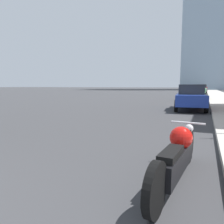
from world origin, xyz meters
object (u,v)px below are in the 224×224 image
at_px(parked_car_blue, 191,97).
at_px(parked_car_red, 203,88).
at_px(parked_car_green, 200,90).
at_px(parked_car_white, 201,89).
at_px(motorcycle, 177,156).
at_px(parked_car_black, 195,92).

height_order(parked_car_blue, parked_car_red, parked_car_red).
height_order(parked_car_green, parked_car_red, parked_car_red).
height_order(parked_car_blue, parked_car_white, parked_car_white).
xyz_separation_m(parked_car_green, parked_car_red, (0.22, 23.44, 0.06)).
xyz_separation_m(parked_car_blue, parked_car_white, (0.02, 34.39, 0.07)).
relative_size(motorcycle, parked_car_white, 0.63).
bearing_deg(parked_car_black, motorcycle, -86.30).
bearing_deg(parked_car_green, parked_car_black, -86.25).
xyz_separation_m(parked_car_green, parked_car_white, (0.06, 11.63, 0.04)).
distance_m(parked_car_blue, parked_car_red, 46.21).
relative_size(parked_car_blue, parked_car_white, 1.08).
distance_m(parked_car_white, parked_car_red, 11.81).
distance_m(motorcycle, parked_car_green, 33.84).
bearing_deg(parked_car_red, motorcycle, -94.05).
bearing_deg(parked_car_black, parked_car_green, 91.07).
bearing_deg(motorcycle, parked_car_blue, 98.24).
distance_m(motorcycle, parked_car_blue, 11.09).
bearing_deg(motorcycle, parked_car_green, 96.66).
bearing_deg(motorcycle, parked_car_black, 97.60).
distance_m(motorcycle, parked_car_black, 21.72).
height_order(motorcycle, parked_car_blue, parked_car_blue).
xyz_separation_m(motorcycle, parked_car_red, (-0.30, 57.28, 0.48)).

